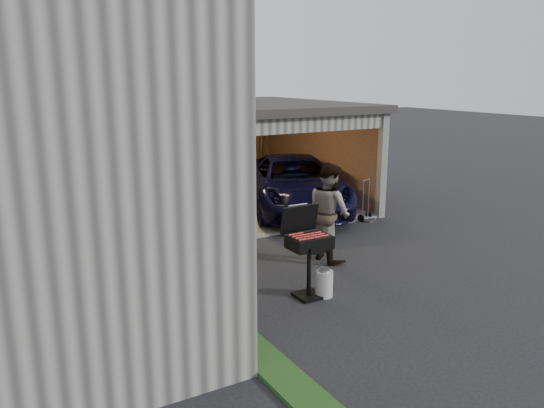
{
  "coord_description": "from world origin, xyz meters",
  "views": [
    {
      "loc": [
        -5.28,
        -6.65,
        3.62
      ],
      "look_at": [
        -0.19,
        2.13,
        1.15
      ],
      "focal_mm": 35.0,
      "sensor_mm": 36.0,
      "label": 1
    }
  ],
  "objects": [
    {
      "name": "man",
      "position": [
        0.8,
        1.58,
        0.98
      ],
      "size": [
        0.75,
        0.96,
        1.97
      ],
      "primitive_type": "imported",
      "rotation": [
        0.0,
        0.0,
        1.57
      ],
      "color": "#48261C",
      "rests_on": "ground"
    },
    {
      "name": "propane_tank",
      "position": [
        -0.36,
        0.1,
        0.22
      ],
      "size": [
        0.35,
        0.35,
        0.45
      ],
      "primitive_type": "cylinder",
      "rotation": [
        0.0,
        0.0,
        0.19
      ],
      "color": "beige",
      "rests_on": "ground"
    },
    {
      "name": "ground",
      "position": [
        0.0,
        0.0,
        0.0
      ],
      "size": [
        80.0,
        80.0,
        0.0
      ],
      "primitive_type": "plane",
      "color": "black",
      "rests_on": "ground"
    },
    {
      "name": "plywood_panel",
      "position": [
        -2.34,
        0.67,
        0.43
      ],
      "size": [
        0.22,
        0.77,
        0.85
      ],
      "primitive_type": "cube",
      "rotation": [
        0.0,
        -0.21,
        0.0
      ],
      "color": "brown",
      "rests_on": "ground"
    },
    {
      "name": "groundcover_strip",
      "position": [
        -2.25,
        -1.0,
        0.03
      ],
      "size": [
        0.5,
        8.0,
        0.06
      ],
      "primitive_type": "cube",
      "color": "#193814",
      "rests_on": "ground"
    },
    {
      "name": "garage",
      "position": [
        0.76,
        6.79,
        1.87
      ],
      "size": [
        6.8,
        6.3,
        2.9
      ],
      "color": "#605E59",
      "rests_on": "ground"
    },
    {
      "name": "hand_truck",
      "position": [
        3.39,
        3.47,
        0.21
      ],
      "size": [
        0.49,
        0.45,
        1.08
      ],
      "rotation": [
        0.0,
        0.0,
        0.38
      ],
      "color": "slate",
      "rests_on": "ground"
    },
    {
      "name": "woman",
      "position": [
        -1.38,
        2.2,
        0.81
      ],
      "size": [
        0.5,
        0.66,
        1.61
      ],
      "primitive_type": "imported",
      "rotation": [
        0.0,
        0.0,
        -1.36
      ],
      "color": "#A0B9C9",
      "rests_on": "ground"
    },
    {
      "name": "bbq_grill",
      "position": [
        -0.6,
        0.24,
        0.91
      ],
      "size": [
        0.69,
        0.6,
        1.53
      ],
      "color": "black",
      "rests_on": "ground"
    },
    {
      "name": "minivan",
      "position": [
        2.29,
        5.2,
        0.72
      ],
      "size": [
        4.12,
        5.69,
        1.44
      ],
      "primitive_type": "imported",
      "rotation": [
        0.0,
        0.0,
        -0.38
      ],
      "color": "black",
      "rests_on": "ground"
    }
  ]
}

